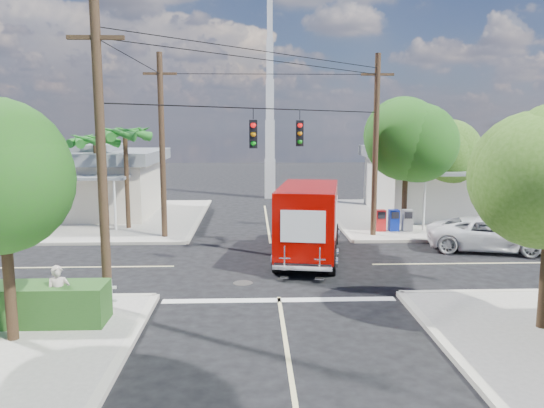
{
  "coord_description": "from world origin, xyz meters",
  "views": [
    {
      "loc": [
        -0.84,
        -20.68,
        5.56
      ],
      "look_at": [
        0.0,
        2.0,
        2.2
      ],
      "focal_mm": 35.0,
      "sensor_mm": 36.0,
      "label": 1
    }
  ],
  "objects": [
    {
      "name": "parked_car",
      "position": [
        9.71,
        2.23,
        0.74
      ],
      "size": [
        5.72,
        3.62,
        1.47
      ],
      "primitive_type": "imported",
      "rotation": [
        0.0,
        0.0,
        1.33
      ],
      "color": "silver",
      "rests_on": "ground"
    },
    {
      "name": "tree_ne_back",
      "position": [
        9.81,
        8.96,
        4.19
      ],
      "size": [
        3.77,
        3.66,
        5.82
      ],
      "color": "#422D1C",
      "rests_on": "sidewalk_ne"
    },
    {
      "name": "sidewalk_nw",
      "position": [
        -10.88,
        10.88,
        0.07
      ],
      "size": [
        14.12,
        14.12,
        0.14
      ],
      "color": "gray",
      "rests_on": "ground"
    },
    {
      "name": "delivery_truck",
      "position": [
        1.53,
        1.16,
        1.6
      ],
      "size": [
        3.41,
        7.55,
        3.16
      ],
      "color": "black",
      "rests_on": "ground"
    },
    {
      "name": "tree_ne_front",
      "position": [
        7.21,
        6.76,
        4.77
      ],
      "size": [
        4.21,
        4.14,
        6.66
      ],
      "color": "#422D1C",
      "rests_on": "sidewalk_ne"
    },
    {
      "name": "utility_poles",
      "position": [
        -1.58,
        1.6,
        4.67
      ],
      "size": [
        12.0,
        10.68,
        9.0
      ],
      "color": "#473321",
      "rests_on": "ground"
    },
    {
      "name": "radio_tower",
      "position": [
        0.5,
        20.0,
        5.64
      ],
      "size": [
        0.8,
        0.8,
        17.0
      ],
      "color": "silver",
      "rests_on": "ground"
    },
    {
      "name": "palm_nw_front",
      "position": [
        -7.5,
        7.5,
        5.04
      ],
      "size": [
        3.01,
        3.08,
        5.59
      ],
      "color": "#422D1C",
      "rests_on": "sidewalk_nw"
    },
    {
      "name": "pedestrian",
      "position": [
        -6.14,
        -6.57,
        0.97
      ],
      "size": [
        0.71,
        0.58,
        1.67
      ],
      "primitive_type": "imported",
      "rotation": [
        0.0,
        0.0,
        0.34
      ],
      "color": "#C1B0A5",
      "rests_on": "sidewalk_sw"
    },
    {
      "name": "building_ne",
      "position": [
        12.5,
        11.97,
        2.32
      ],
      "size": [
        11.8,
        10.2,
        4.5
      ],
      "color": "silver",
      "rests_on": "sidewalk_ne"
    },
    {
      "name": "building_nw",
      "position": [
        -12.0,
        12.46,
        2.22
      ],
      "size": [
        10.8,
        10.2,
        4.3
      ],
      "color": "beige",
      "rests_on": "sidewalk_nw"
    },
    {
      "name": "vending_boxes",
      "position": [
        6.5,
        6.2,
        0.69
      ],
      "size": [
        1.9,
        0.5,
        1.1
      ],
      "color": "red",
      "rests_on": "sidewalk_ne"
    },
    {
      "name": "tree_sw_front",
      "position": [
        -6.99,
        -7.54,
        4.33
      ],
      "size": [
        3.88,
        3.78,
        6.03
      ],
      "color": "#422D1C",
      "rests_on": "sidewalk_sw"
    },
    {
      "name": "sidewalk_ne",
      "position": [
        10.88,
        10.88,
        0.07
      ],
      "size": [
        14.12,
        14.12,
        0.14
      ],
      "color": "gray",
      "rests_on": "ground"
    },
    {
      "name": "palm_nw_back",
      "position": [
        -9.5,
        9.0,
        4.67
      ],
      "size": [
        3.01,
        3.08,
        5.19
      ],
      "color": "#422D1C",
      "rests_on": "sidewalk_nw"
    },
    {
      "name": "picket_fence",
      "position": [
        -7.8,
        -5.6,
        0.68
      ],
      "size": [
        5.94,
        0.06,
        1.0
      ],
      "color": "silver",
      "rests_on": "sidewalk_sw"
    },
    {
      "name": "ground",
      "position": [
        0.0,
        0.0,
        0.0
      ],
      "size": [
        120.0,
        120.0,
        0.0
      ],
      "primitive_type": "plane",
      "color": "black",
      "rests_on": "ground"
    },
    {
      "name": "road_markings",
      "position": [
        0.0,
        -1.47,
        0.01
      ],
      "size": [
        32.0,
        32.0,
        0.01
      ],
      "color": "beige",
      "rests_on": "ground"
    }
  ]
}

